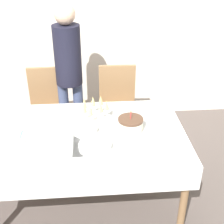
{
  "coord_description": "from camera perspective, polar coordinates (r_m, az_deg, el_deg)",
  "views": [
    {
      "loc": [
        0.08,
        -2.18,
        2.16
      ],
      "look_at": [
        0.26,
        0.11,
        0.86
      ],
      "focal_mm": 50.0,
      "sensor_mm": 36.0,
      "label": 1
    }
  ],
  "objects": [
    {
      "name": "person_standing",
      "position": [
        3.33,
        -7.97,
        8.27
      ],
      "size": [
        0.28,
        0.28,
        1.61
      ],
      "color": "#3F4C72",
      "rests_on": "ground_plane"
    },
    {
      "name": "dining_table",
      "position": [
        2.66,
        -5.41,
        -5.53
      ],
      "size": [
        1.71,
        1.05,
        0.74
      ],
      "color": "white",
      "rests_on": "ground_plane"
    },
    {
      "name": "champagne_tray",
      "position": [
        2.74,
        -3.23,
        0.47
      ],
      "size": [
        0.29,
        0.29,
        0.18
      ],
      "color": "silver",
      "rests_on": "dining_table"
    },
    {
      "name": "dining_chair_far_right",
      "position": [
        3.45,
        1.04,
        1.17
      ],
      "size": [
        0.43,
        0.43,
        0.95
      ],
      "color": "olive",
      "rests_on": "ground_plane"
    },
    {
      "name": "dining_chair_far_left",
      "position": [
        3.47,
        -11.56,
        0.68
      ],
      "size": [
        0.43,
        0.43,
        0.95
      ],
      "color": "olive",
      "rests_on": "ground_plane"
    },
    {
      "name": "cake_knife",
      "position": [
        2.51,
        5.39,
        -5.07
      ],
      "size": [
        0.3,
        0.03,
        0.0
      ],
      "color": "silver",
      "rests_on": "dining_table"
    },
    {
      "name": "fork_pile",
      "position": [
        2.57,
        -17.61,
        -5.38
      ],
      "size": [
        0.18,
        0.09,
        0.02
      ],
      "color": "silver",
      "rests_on": "dining_table"
    },
    {
      "name": "plate_stack_dessert",
      "position": [
        2.6,
        -4.91,
        -3.3
      ],
      "size": [
        0.2,
        0.2,
        0.03
      ],
      "color": "white",
      "rests_on": "dining_table"
    },
    {
      "name": "ground_plane",
      "position": [
        3.07,
        -4.84,
        -15.33
      ],
      "size": [
        12.0,
        12.0,
        0.0
      ],
      "primitive_type": "plane",
      "color": "#564C47"
    },
    {
      "name": "plate_stack_main",
      "position": [
        2.4,
        -3.12,
        -6.19
      ],
      "size": [
        0.25,
        0.25,
        0.04
      ],
      "color": "white",
      "rests_on": "dining_table"
    },
    {
      "name": "wall_back",
      "position": [
        3.88,
        -5.85,
        17.28
      ],
      "size": [
        8.0,
        0.05,
        2.7
      ],
      "color": "silver",
      "rests_on": "ground_plane"
    },
    {
      "name": "napkin_pile",
      "position": [
        2.67,
        -17.89,
        -4.16
      ],
      "size": [
        0.15,
        0.15,
        0.01
      ],
      "color": "#8CC6E0",
      "rests_on": "dining_table"
    },
    {
      "name": "birthday_cake",
      "position": [
        2.6,
        3.4,
        -2.25
      ],
      "size": [
        0.21,
        0.21,
        0.18
      ],
      "color": "beige",
      "rests_on": "dining_table"
    }
  ]
}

